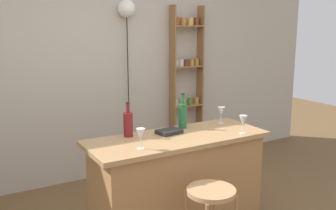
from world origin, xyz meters
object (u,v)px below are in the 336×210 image
at_px(bottle_vinegar, 183,115).
at_px(pendant_globe_light, 127,11).
at_px(wine_glass_left, 141,134).
at_px(bottle_olive_oil, 128,124).
at_px(wine_glass_center, 243,121).
at_px(bar_stool, 211,209).
at_px(spice_shelf, 186,84).
at_px(cookbook, 169,132).
at_px(wine_glass_right, 221,112).

relative_size(bottle_vinegar, pendant_globe_light, 0.15).
height_order(wine_glass_left, pendant_globe_light, pendant_globe_light).
relative_size(bottle_olive_oil, wine_glass_center, 1.85).
xyz_separation_m(bottle_vinegar, pendant_globe_light, (0.06, 1.33, 0.97)).
height_order(bar_stool, wine_glass_left, wine_glass_left).
distance_m(bar_stool, wine_glass_left, 0.77).
bearing_deg(spice_shelf, bottle_olive_oil, -137.92).
height_order(bar_stool, cookbook, cookbook).
height_order(bottle_vinegar, wine_glass_left, bottle_vinegar).
height_order(bottle_vinegar, bottle_olive_oil, bottle_vinegar).
xyz_separation_m(bottle_vinegar, wine_glass_right, (0.41, -0.05, -0.01)).
bearing_deg(wine_glass_right, pendant_globe_light, 104.56).
distance_m(bottle_olive_oil, pendant_globe_light, 1.76).
relative_size(bar_stool, wine_glass_right, 4.03).
bearing_deg(bottle_vinegar, cookbook, -153.72).
bearing_deg(bottle_vinegar, bar_stool, -107.66).
xyz_separation_m(wine_glass_center, wine_glass_right, (0.05, 0.38, 0.00)).
bearing_deg(spice_shelf, wine_glass_right, -109.25).
height_order(spice_shelf, wine_glass_center, spice_shelf).
relative_size(wine_glass_left, cookbook, 0.78).
bearing_deg(wine_glass_center, bottle_vinegar, 130.10).
bearing_deg(bottle_vinegar, wine_glass_center, -49.90).
relative_size(wine_glass_center, pendant_globe_light, 0.08).
xyz_separation_m(spice_shelf, bottle_olive_oil, (-1.43, -1.30, -0.06)).
height_order(bottle_olive_oil, wine_glass_center, bottle_olive_oil).
distance_m(wine_glass_left, cookbook, 0.49).
bearing_deg(bottle_olive_oil, wine_glass_left, -99.15).
height_order(wine_glass_right, pendant_globe_light, pendant_globe_light).
bearing_deg(bar_stool, pendant_globe_light, 81.68).
bearing_deg(cookbook, bar_stool, -102.89).
xyz_separation_m(wine_glass_left, wine_glass_right, (1.02, 0.31, 0.00)).
relative_size(bottle_vinegar, wine_glass_left, 2.00).
height_order(bottle_vinegar, pendant_globe_light, pendant_globe_light).
height_order(cookbook, pendant_globe_light, pendant_globe_light).
distance_m(spice_shelf, cookbook, 1.77).
height_order(wine_glass_center, wine_glass_right, same).
relative_size(bottle_olive_oil, wine_glass_left, 1.85).
distance_m(wine_glass_left, wine_glass_center, 0.97).
xyz_separation_m(bar_stool, bottle_olive_oil, (-0.30, 0.81, 0.52)).
bearing_deg(spice_shelf, bar_stool, -118.44).
height_order(wine_glass_right, cookbook, wine_glass_right).
relative_size(bottle_vinegar, wine_glass_right, 2.00).
relative_size(wine_glass_left, wine_glass_center, 1.00).
height_order(wine_glass_center, pendant_globe_light, pendant_globe_light).
bearing_deg(pendant_globe_light, wine_glass_center, -80.18).
xyz_separation_m(bar_stool, wine_glass_center, (0.62, 0.38, 0.52)).
bearing_deg(wine_glass_right, bottle_olive_oil, 177.25).
height_order(bottle_vinegar, wine_glass_right, bottle_vinegar).
distance_m(bar_stool, spice_shelf, 2.46).
distance_m(spice_shelf, wine_glass_left, 2.23).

